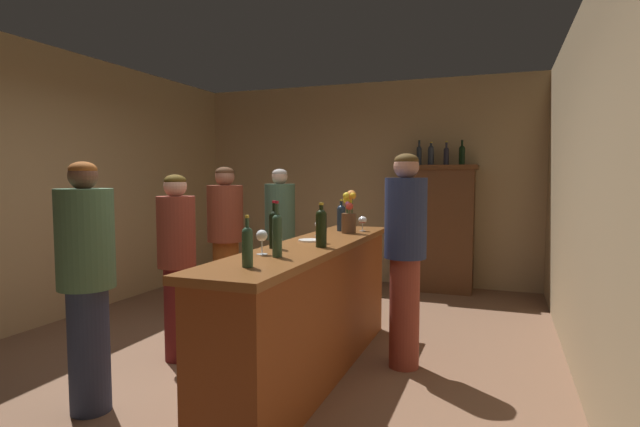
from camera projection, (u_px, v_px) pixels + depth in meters
floor at (242, 367)px, 3.93m from camera, size 9.17×9.17×0.00m
wall_back at (363, 183)px, 7.18m from camera, size 5.01×0.12×2.85m
wall_left at (9, 186)px, 4.70m from camera, size 0.12×7.17×2.85m
wall_right at (607, 192)px, 2.96m from camera, size 0.12×7.17×2.85m
bar_counter at (311, 310)px, 3.72m from camera, size 0.53×2.75×1.02m
display_cabinet at (438, 226)px, 6.52m from camera, size 0.98×0.48×1.67m
wine_bottle_pinot at (247, 245)px, 2.72m from camera, size 0.06×0.06×0.29m
wine_bottle_rose at (321, 226)px, 3.49m from camera, size 0.08×0.08×0.32m
wine_bottle_merlot at (277, 233)px, 3.06m from camera, size 0.06×0.06×0.35m
wine_bottle_riesling at (341, 217)px, 4.53m from camera, size 0.08×0.08×0.29m
wine_bottle_malbec at (274, 227)px, 3.44m from camera, size 0.07×0.07×0.33m
wine_glass_front at (363, 221)px, 4.53m from camera, size 0.08×0.08×0.14m
wine_glass_mid at (319, 225)px, 4.15m from camera, size 0.07×0.07×0.13m
wine_glass_rear at (321, 229)px, 3.71m from camera, size 0.07×0.07×0.14m
wine_glass_spare at (262, 236)px, 3.16m from camera, size 0.07×0.07×0.16m
flower_arrangement at (349, 212)px, 4.36m from camera, size 0.13×0.15×0.38m
cheese_plate at (310, 240)px, 3.83m from camera, size 0.17×0.17×0.01m
display_bottle_left at (419, 154)px, 6.55m from camera, size 0.07×0.07×0.33m
display_bottle_midleft at (431, 154)px, 6.49m from camera, size 0.08×0.08×0.31m
display_bottle_center at (446, 155)px, 6.42m from camera, size 0.07×0.07×0.31m
display_bottle_midright at (462, 154)px, 6.35m from camera, size 0.08×0.08×0.32m
patron_tall at (87, 277)px, 3.13m from camera, size 0.35×0.35×1.61m
patron_redhead at (177, 258)px, 4.03m from camera, size 0.31×0.31×1.53m
patron_in_grey at (280, 234)px, 5.49m from camera, size 0.34×0.34×1.60m
patron_in_navy at (226, 236)px, 5.26m from camera, size 0.38×0.38×1.62m
bartender at (405, 250)px, 3.87m from camera, size 0.33×0.33×1.70m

